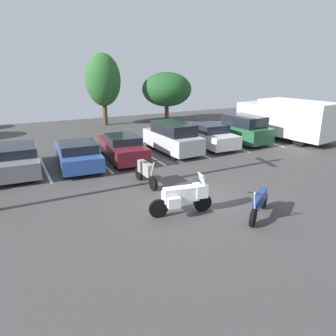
{
  "coord_description": "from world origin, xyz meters",
  "views": [
    {
      "loc": [
        -6.21,
        -9.75,
        5.1
      ],
      "look_at": [
        -0.38,
        1.6,
        0.95
      ],
      "focal_mm": 33.92,
      "sensor_mm": 36.0,
      "label": 1
    }
  ],
  "objects_px": {
    "car_maroon": "(123,147)",
    "car_grey": "(18,159)",
    "box_truck": "(286,118)",
    "motorcycle_third": "(259,203)",
    "motorcycle_touring": "(184,196)",
    "motorcycle_second": "(146,172)",
    "car_white": "(209,136)",
    "car_silver": "(173,138)",
    "car_blue": "(78,154)",
    "car_green": "(242,129)"
  },
  "relations": [
    {
      "from": "car_grey",
      "to": "car_silver",
      "type": "bearing_deg",
      "value": -0.4
    },
    {
      "from": "motorcycle_touring",
      "to": "motorcycle_second",
      "type": "height_order",
      "value": "motorcycle_touring"
    },
    {
      "from": "motorcycle_second",
      "to": "car_green",
      "type": "bearing_deg",
      "value": 26.27
    },
    {
      "from": "motorcycle_second",
      "to": "car_grey",
      "type": "xyz_separation_m",
      "value": [
        -4.93,
        4.46,
        0.09
      ]
    },
    {
      "from": "car_maroon",
      "to": "car_grey",
      "type": "bearing_deg",
      "value": 178.58
    },
    {
      "from": "motorcycle_second",
      "to": "car_grey",
      "type": "bearing_deg",
      "value": 137.88
    },
    {
      "from": "motorcycle_third",
      "to": "box_truck",
      "type": "height_order",
      "value": "box_truck"
    },
    {
      "from": "car_green",
      "to": "car_blue",
      "type": "bearing_deg",
      "value": -177.77
    },
    {
      "from": "car_white",
      "to": "motorcycle_third",
      "type": "bearing_deg",
      "value": -114.31
    },
    {
      "from": "motorcycle_second",
      "to": "car_green",
      "type": "height_order",
      "value": "car_green"
    },
    {
      "from": "car_grey",
      "to": "box_truck",
      "type": "bearing_deg",
      "value": -1.6
    },
    {
      "from": "motorcycle_touring",
      "to": "box_truck",
      "type": "relative_size",
      "value": 0.32
    },
    {
      "from": "car_blue",
      "to": "car_green",
      "type": "relative_size",
      "value": 1.06
    },
    {
      "from": "motorcycle_touring",
      "to": "car_grey",
      "type": "xyz_separation_m",
      "value": [
        -4.97,
        7.74,
        0.02
      ]
    },
    {
      "from": "motorcycle_second",
      "to": "box_truck",
      "type": "xyz_separation_m",
      "value": [
        12.58,
        3.97,
        0.88
      ]
    },
    {
      "from": "motorcycle_third",
      "to": "box_truck",
      "type": "distance_m",
      "value": 13.5
    },
    {
      "from": "motorcycle_second",
      "to": "car_maroon",
      "type": "height_order",
      "value": "car_maroon"
    },
    {
      "from": "motorcycle_second",
      "to": "car_silver",
      "type": "distance_m",
      "value": 5.74
    },
    {
      "from": "car_silver",
      "to": "car_maroon",
      "type": "bearing_deg",
      "value": -178.7
    },
    {
      "from": "car_maroon",
      "to": "car_white",
      "type": "distance_m",
      "value": 6.0
    },
    {
      "from": "car_white",
      "to": "car_blue",
      "type": "bearing_deg",
      "value": -176.62
    },
    {
      "from": "car_blue",
      "to": "motorcycle_second",
      "type": "bearing_deg",
      "value": -62.73
    },
    {
      "from": "motorcycle_second",
      "to": "car_green",
      "type": "xyz_separation_m",
      "value": [
        9.11,
        4.49,
        0.31
      ]
    },
    {
      "from": "car_white",
      "to": "car_silver",
      "type": "bearing_deg",
      "value": -176.65
    },
    {
      "from": "car_silver",
      "to": "car_green",
      "type": "bearing_deg",
      "value": 1.0
    },
    {
      "from": "motorcycle_third",
      "to": "motorcycle_touring",
      "type": "bearing_deg",
      "value": 147.8
    },
    {
      "from": "box_truck",
      "to": "motorcycle_touring",
      "type": "bearing_deg",
      "value": -149.96
    },
    {
      "from": "car_grey",
      "to": "box_truck",
      "type": "relative_size",
      "value": 0.64
    },
    {
      "from": "motorcycle_touring",
      "to": "box_truck",
      "type": "xyz_separation_m",
      "value": [
        12.54,
        7.25,
        0.81
      ]
    },
    {
      "from": "car_green",
      "to": "car_grey",
      "type": "bearing_deg",
      "value": -179.86
    },
    {
      "from": "motorcycle_third",
      "to": "car_white",
      "type": "distance_m",
      "value": 10.15
    },
    {
      "from": "motorcycle_touring",
      "to": "car_blue",
      "type": "distance_m",
      "value": 7.64
    },
    {
      "from": "motorcycle_touring",
      "to": "motorcycle_second",
      "type": "xyz_separation_m",
      "value": [
        -0.03,
        3.28,
        -0.07
      ]
    },
    {
      "from": "car_blue",
      "to": "car_maroon",
      "type": "height_order",
      "value": "car_maroon"
    },
    {
      "from": "car_grey",
      "to": "car_blue",
      "type": "height_order",
      "value": "car_grey"
    },
    {
      "from": "car_grey",
      "to": "motorcycle_third",
      "type": "bearing_deg",
      "value": -51.79
    },
    {
      "from": "car_green",
      "to": "box_truck",
      "type": "distance_m",
      "value": 3.56
    },
    {
      "from": "car_maroon",
      "to": "car_silver",
      "type": "distance_m",
      "value": 3.23
    },
    {
      "from": "car_silver",
      "to": "box_truck",
      "type": "relative_size",
      "value": 0.64
    },
    {
      "from": "car_grey",
      "to": "car_white",
      "type": "relative_size",
      "value": 0.99
    },
    {
      "from": "motorcycle_touring",
      "to": "motorcycle_second",
      "type": "distance_m",
      "value": 3.28
    },
    {
      "from": "motorcycle_second",
      "to": "car_silver",
      "type": "bearing_deg",
      "value": 50.14
    },
    {
      "from": "car_silver",
      "to": "car_blue",
      "type": "bearing_deg",
      "value": -176.6
    },
    {
      "from": "motorcycle_second",
      "to": "car_grey",
      "type": "distance_m",
      "value": 6.65
    },
    {
      "from": "motorcycle_touring",
      "to": "car_blue",
      "type": "relative_size",
      "value": 0.51
    },
    {
      "from": "motorcycle_second",
      "to": "car_maroon",
      "type": "xyz_separation_m",
      "value": [
        0.45,
        4.33,
        0.08
      ]
    },
    {
      "from": "motorcycle_touring",
      "to": "car_grey",
      "type": "height_order",
      "value": "motorcycle_touring"
    },
    {
      "from": "motorcycle_third",
      "to": "car_green",
      "type": "distance_m",
      "value": 11.46
    },
    {
      "from": "motorcycle_third",
      "to": "car_white",
      "type": "xyz_separation_m",
      "value": [
        4.18,
        9.25,
        0.18
      ]
    },
    {
      "from": "motorcycle_touring",
      "to": "car_maroon",
      "type": "height_order",
      "value": "motorcycle_touring"
    }
  ]
}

